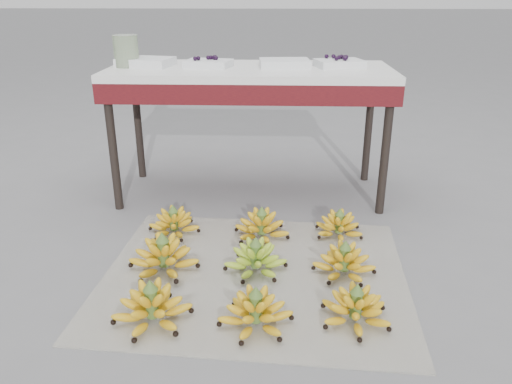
{
  "coord_description": "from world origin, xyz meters",
  "views": [
    {
      "loc": [
        0.17,
        -1.8,
        1.12
      ],
      "look_at": [
        0.08,
        0.33,
        0.24
      ],
      "focal_mm": 35.0,
      "sensor_mm": 36.0,
      "label": 1
    }
  ],
  "objects_px": {
    "newspaper_mat": "(255,275)",
    "bunch_back_left": "(174,223)",
    "vendor_table": "(250,83)",
    "glass_jar": "(126,51)",
    "bunch_front_center": "(256,312)",
    "bunch_back_right": "(339,226)",
    "tray_far_right": "(339,63)",
    "bunch_mid_center": "(256,259)",
    "bunch_mid_left": "(164,257)",
    "tray_far_left": "(146,62)",
    "bunch_front_right": "(356,309)",
    "tray_left": "(208,63)",
    "bunch_mid_right": "(344,262)",
    "bunch_back_center": "(262,227)",
    "tray_right": "(285,63)",
    "bunch_front_left": "(152,307)"
  },
  "relations": [
    {
      "from": "tray_right",
      "to": "vendor_table",
      "type": "bearing_deg",
      "value": -177.66
    },
    {
      "from": "tray_far_right",
      "to": "bunch_back_center",
      "type": "bearing_deg",
      "value": -123.37
    },
    {
      "from": "bunch_mid_left",
      "to": "bunch_back_right",
      "type": "distance_m",
      "value": 0.85
    },
    {
      "from": "vendor_table",
      "to": "tray_far_left",
      "type": "xyz_separation_m",
      "value": [
        -0.57,
        0.02,
        0.11
      ]
    },
    {
      "from": "bunch_mid_left",
      "to": "bunch_back_right",
      "type": "bearing_deg",
      "value": 40.06
    },
    {
      "from": "bunch_back_left",
      "to": "bunch_back_right",
      "type": "xyz_separation_m",
      "value": [
        0.8,
        0.01,
        -0.0
      ]
    },
    {
      "from": "bunch_mid_left",
      "to": "tray_far_left",
      "type": "relative_size",
      "value": 1.15
    },
    {
      "from": "bunch_front_right",
      "to": "bunch_mid_left",
      "type": "relative_size",
      "value": 0.91
    },
    {
      "from": "tray_left",
      "to": "tray_far_right",
      "type": "bearing_deg",
      "value": 2.2
    },
    {
      "from": "bunch_mid_center",
      "to": "vendor_table",
      "type": "xyz_separation_m",
      "value": [
        -0.07,
        0.88,
        0.58
      ]
    },
    {
      "from": "bunch_mid_center",
      "to": "bunch_mid_right",
      "type": "xyz_separation_m",
      "value": [
        0.37,
        -0.01,
        -0.0
      ]
    },
    {
      "from": "bunch_front_left",
      "to": "bunch_back_right",
      "type": "bearing_deg",
      "value": 42.73
    },
    {
      "from": "bunch_front_right",
      "to": "glass_jar",
      "type": "distance_m",
      "value": 1.79
    },
    {
      "from": "bunch_front_left",
      "to": "tray_far_right",
      "type": "height_order",
      "value": "tray_far_right"
    },
    {
      "from": "bunch_back_left",
      "to": "tray_far_right",
      "type": "height_order",
      "value": "tray_far_right"
    },
    {
      "from": "bunch_mid_right",
      "to": "vendor_table",
      "type": "height_order",
      "value": "vendor_table"
    },
    {
      "from": "newspaper_mat",
      "to": "bunch_front_right",
      "type": "xyz_separation_m",
      "value": [
        0.37,
        -0.3,
        0.06
      ]
    },
    {
      "from": "glass_jar",
      "to": "tray_right",
      "type": "bearing_deg",
      "value": 1.11
    },
    {
      "from": "bunch_front_center",
      "to": "bunch_back_right",
      "type": "bearing_deg",
      "value": 71.64
    },
    {
      "from": "bunch_mid_left",
      "to": "vendor_table",
      "type": "height_order",
      "value": "vendor_table"
    },
    {
      "from": "bunch_back_left",
      "to": "bunch_back_center",
      "type": "height_order",
      "value": "bunch_back_center"
    },
    {
      "from": "newspaper_mat",
      "to": "bunch_back_left",
      "type": "height_order",
      "value": "bunch_back_left"
    },
    {
      "from": "bunch_mid_center",
      "to": "tray_far_right",
      "type": "bearing_deg",
      "value": 84.81
    },
    {
      "from": "bunch_front_right",
      "to": "bunch_back_center",
      "type": "distance_m",
      "value": 0.73
    },
    {
      "from": "bunch_front_center",
      "to": "bunch_mid_left",
      "type": "relative_size",
      "value": 0.84
    },
    {
      "from": "bunch_back_left",
      "to": "tray_right",
      "type": "distance_m",
      "value": 1.03
    },
    {
      "from": "tray_left",
      "to": "bunch_front_center",
      "type": "bearing_deg",
      "value": -76.34
    },
    {
      "from": "vendor_table",
      "to": "glass_jar",
      "type": "height_order",
      "value": "glass_jar"
    },
    {
      "from": "tray_far_right",
      "to": "vendor_table",
      "type": "bearing_deg",
      "value": -176.85
    },
    {
      "from": "bunch_front_center",
      "to": "bunch_front_right",
      "type": "xyz_separation_m",
      "value": [
        0.35,
        0.04,
        -0.0
      ]
    },
    {
      "from": "bunch_front_left",
      "to": "bunch_back_right",
      "type": "relative_size",
      "value": 1.11
    },
    {
      "from": "bunch_back_left",
      "to": "tray_far_right",
      "type": "bearing_deg",
      "value": 58.85
    },
    {
      "from": "newspaper_mat",
      "to": "bunch_mid_right",
      "type": "relative_size",
      "value": 3.8
    },
    {
      "from": "bunch_mid_right",
      "to": "bunch_back_center",
      "type": "bearing_deg",
      "value": 157.92
    },
    {
      "from": "tray_far_left",
      "to": "tray_far_right",
      "type": "distance_m",
      "value": 1.04
    },
    {
      "from": "bunch_back_center",
      "to": "tray_right",
      "type": "xyz_separation_m",
      "value": [
        0.1,
        0.58,
        0.69
      ]
    },
    {
      "from": "tray_far_right",
      "to": "tray_left",
      "type": "bearing_deg",
      "value": -177.8
    },
    {
      "from": "bunch_mid_left",
      "to": "tray_far_right",
      "type": "relative_size",
      "value": 1.29
    },
    {
      "from": "bunch_front_right",
      "to": "bunch_mid_center",
      "type": "relative_size",
      "value": 0.98
    },
    {
      "from": "bunch_mid_right",
      "to": "tray_far_right",
      "type": "xyz_separation_m",
      "value": [
        0.04,
        0.92,
        0.69
      ]
    },
    {
      "from": "bunch_front_right",
      "to": "tray_right",
      "type": "bearing_deg",
      "value": 82.55
    },
    {
      "from": "bunch_mid_center",
      "to": "tray_far_left",
      "type": "distance_m",
      "value": 1.3
    },
    {
      "from": "bunch_front_center",
      "to": "tray_far_right",
      "type": "relative_size",
      "value": 1.09
    },
    {
      "from": "bunch_mid_center",
      "to": "bunch_back_left",
      "type": "relative_size",
      "value": 1.02
    },
    {
      "from": "tray_right",
      "to": "glass_jar",
      "type": "distance_m",
      "value": 0.85
    },
    {
      "from": "bunch_back_center",
      "to": "vendor_table",
      "type": "distance_m",
      "value": 0.82
    },
    {
      "from": "newspaper_mat",
      "to": "bunch_front_center",
      "type": "height_order",
      "value": "bunch_front_center"
    },
    {
      "from": "bunch_mid_left",
      "to": "bunch_back_right",
      "type": "xyz_separation_m",
      "value": [
        0.78,
        0.35,
        -0.01
      ]
    },
    {
      "from": "bunch_front_left",
      "to": "bunch_front_right",
      "type": "distance_m",
      "value": 0.73
    },
    {
      "from": "bunch_front_right",
      "to": "tray_left",
      "type": "relative_size",
      "value": 1.24
    }
  ]
}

